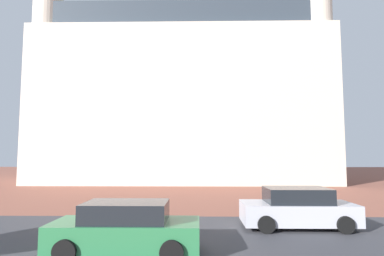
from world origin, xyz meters
The scene contains 5 objects.
ground_plane centered at (0.00, 10.00, 0.00)m, with size 120.00×120.00×0.00m, color brown.
street_asphalt_strip centered at (0.00, 8.90, 0.00)m, with size 120.00×7.54×0.00m, color #38383D.
landmark_building centered at (-1.24, 32.23, 9.54)m, with size 30.15×12.59×31.28m.
car_silver centered at (4.12, 10.56, 0.74)m, with size 4.34×2.07×1.55m.
car_green centered at (-1.91, 7.24, 0.71)m, with size 4.28×1.94×1.49m.
Camera 1 is at (0.20, -1.93, 2.87)m, focal length 28.82 mm.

